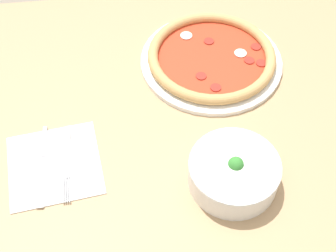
# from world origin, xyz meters

# --- Properties ---
(ground_plane) EXTENTS (8.00, 8.00, 0.00)m
(ground_plane) POSITION_xyz_m (0.00, 0.00, 0.00)
(ground_plane) COLOR gray
(dining_table) EXTENTS (1.39, 0.97, 0.75)m
(dining_table) POSITION_xyz_m (0.00, 0.00, 0.66)
(dining_table) COLOR tan
(dining_table) RESTS_ON ground_plane
(pizza) EXTENTS (0.36, 0.36, 0.04)m
(pizza) POSITION_xyz_m (-0.13, -0.17, 0.77)
(pizza) COLOR white
(pizza) RESTS_ON dining_table
(bowl) EXTENTS (0.19, 0.19, 0.08)m
(bowl) POSITION_xyz_m (-0.12, 0.18, 0.79)
(bowl) COLOR white
(bowl) RESTS_ON dining_table
(napkin) EXTENTS (0.22, 0.22, 0.00)m
(napkin) POSITION_xyz_m (0.25, 0.09, 0.75)
(napkin) COLOR white
(napkin) RESTS_ON dining_table
(fork) EXTENTS (0.02, 0.20, 0.00)m
(fork) POSITION_xyz_m (0.22, 0.09, 0.76)
(fork) COLOR silver
(fork) RESTS_ON napkin
(knife) EXTENTS (0.02, 0.21, 0.01)m
(knife) POSITION_xyz_m (0.28, 0.08, 0.76)
(knife) COLOR silver
(knife) RESTS_ON napkin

